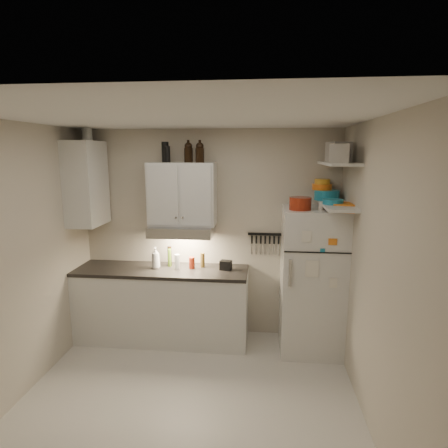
# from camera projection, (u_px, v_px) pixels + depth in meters

# --- Properties ---
(floor) EXTENTS (3.20, 3.00, 0.02)m
(floor) POSITION_uv_depth(u_px,v_px,m) (188.00, 404.00, 3.51)
(floor) COLOR beige
(floor) RESTS_ON ground
(ceiling) EXTENTS (3.20, 3.00, 0.02)m
(ceiling) POSITION_uv_depth(u_px,v_px,m) (182.00, 115.00, 3.02)
(ceiling) COLOR white
(ceiling) RESTS_ON ground
(back_wall) EXTENTS (3.20, 0.02, 2.60)m
(back_wall) POSITION_uv_depth(u_px,v_px,m) (209.00, 234.00, 4.74)
(back_wall) COLOR #BCB3A1
(back_wall) RESTS_ON ground
(left_wall) EXTENTS (0.02, 3.00, 2.60)m
(left_wall) POSITION_uv_depth(u_px,v_px,m) (12.00, 265.00, 3.43)
(left_wall) COLOR #BCB3A1
(left_wall) RESTS_ON ground
(right_wall) EXTENTS (0.02, 3.00, 2.60)m
(right_wall) POSITION_uv_depth(u_px,v_px,m) (376.00, 277.00, 3.10)
(right_wall) COLOR #BCB3A1
(right_wall) RESTS_ON ground
(base_cabinet) EXTENTS (2.10, 0.60, 0.88)m
(base_cabinet) POSITION_uv_depth(u_px,v_px,m) (163.00, 306.00, 4.65)
(base_cabinet) COLOR silver
(base_cabinet) RESTS_ON floor
(countertop) EXTENTS (2.10, 0.62, 0.04)m
(countertop) POSITION_uv_depth(u_px,v_px,m) (161.00, 270.00, 4.57)
(countertop) COLOR black
(countertop) RESTS_ON base_cabinet
(upper_cabinet) EXTENTS (0.80, 0.33, 0.75)m
(upper_cabinet) POSITION_uv_depth(u_px,v_px,m) (182.00, 194.00, 4.50)
(upper_cabinet) COLOR silver
(upper_cabinet) RESTS_ON back_wall
(side_cabinet) EXTENTS (0.33, 0.55, 1.00)m
(side_cabinet) POSITION_uv_depth(u_px,v_px,m) (86.00, 184.00, 4.46)
(side_cabinet) COLOR silver
(side_cabinet) RESTS_ON left_wall
(range_hood) EXTENTS (0.76, 0.46, 0.12)m
(range_hood) POSITION_uv_depth(u_px,v_px,m) (182.00, 230.00, 4.52)
(range_hood) COLOR silver
(range_hood) RESTS_ON back_wall
(fridge) EXTENTS (0.70, 0.68, 1.70)m
(fridge) POSITION_uv_depth(u_px,v_px,m) (312.00, 281.00, 4.35)
(fridge) COLOR silver
(fridge) RESTS_ON floor
(shelf_hi) EXTENTS (0.30, 0.95, 0.03)m
(shelf_hi) POSITION_uv_depth(u_px,v_px,m) (338.00, 164.00, 3.95)
(shelf_hi) COLOR silver
(shelf_hi) RESTS_ON right_wall
(shelf_lo) EXTENTS (0.30, 0.95, 0.03)m
(shelf_lo) POSITION_uv_depth(u_px,v_px,m) (336.00, 205.00, 4.03)
(shelf_lo) COLOR silver
(shelf_lo) RESTS_ON right_wall
(knife_strip) EXTENTS (0.42, 0.02, 0.03)m
(knife_strip) POSITION_uv_depth(u_px,v_px,m) (265.00, 234.00, 4.64)
(knife_strip) COLOR black
(knife_strip) RESTS_ON back_wall
(dutch_oven) EXTENTS (0.31, 0.31, 0.14)m
(dutch_oven) POSITION_uv_depth(u_px,v_px,m) (300.00, 204.00, 4.07)
(dutch_oven) COLOR maroon
(dutch_oven) RESTS_ON fridge
(book_stack) EXTENTS (0.27, 0.31, 0.09)m
(book_stack) POSITION_uv_depth(u_px,v_px,m) (345.00, 207.00, 3.96)
(book_stack) COLOR orange
(book_stack) RESTS_ON fridge
(spice_jar) EXTENTS (0.06, 0.06, 0.09)m
(spice_jar) POSITION_uv_depth(u_px,v_px,m) (321.00, 206.00, 4.05)
(spice_jar) COLOR silver
(spice_jar) RESTS_ON fridge
(stock_pot) EXTENTS (0.26, 0.26, 0.18)m
(stock_pot) POSITION_uv_depth(u_px,v_px,m) (339.00, 153.00, 4.21)
(stock_pot) COLOR silver
(stock_pot) RESTS_ON shelf_hi
(tin_a) EXTENTS (0.26, 0.24, 0.21)m
(tin_a) POSITION_uv_depth(u_px,v_px,m) (339.00, 152.00, 3.83)
(tin_a) COLOR #AAAAAD
(tin_a) RESTS_ON shelf_hi
(tin_b) EXTENTS (0.22, 0.22, 0.18)m
(tin_b) POSITION_uv_depth(u_px,v_px,m) (340.00, 153.00, 3.57)
(tin_b) COLOR #AAAAAD
(tin_b) RESTS_ON shelf_hi
(bowl_teal) EXTENTS (0.28, 0.28, 0.11)m
(bowl_teal) POSITION_uv_depth(u_px,v_px,m) (327.00, 195.00, 4.33)
(bowl_teal) COLOR teal
(bowl_teal) RESTS_ON shelf_lo
(bowl_orange) EXTENTS (0.23, 0.23, 0.07)m
(bowl_orange) POSITION_uv_depth(u_px,v_px,m) (322.00, 187.00, 4.35)
(bowl_orange) COLOR orange
(bowl_orange) RESTS_ON bowl_teal
(bowl_yellow) EXTENTS (0.18, 0.18, 0.06)m
(bowl_yellow) POSITION_uv_depth(u_px,v_px,m) (322.00, 181.00, 4.34)
(bowl_yellow) COLOR gold
(bowl_yellow) RESTS_ON bowl_orange
(plates) EXTENTS (0.26, 0.26, 0.05)m
(plates) POSITION_uv_depth(u_px,v_px,m) (333.00, 202.00, 3.96)
(plates) COLOR teal
(plates) RESTS_ON shelf_lo
(growler_a) EXTENTS (0.13, 0.13, 0.24)m
(growler_a) POSITION_uv_depth(u_px,v_px,m) (188.00, 152.00, 4.39)
(growler_a) COLOR black
(growler_a) RESTS_ON upper_cabinet
(growler_b) EXTENTS (0.12, 0.12, 0.24)m
(growler_b) POSITION_uv_depth(u_px,v_px,m) (200.00, 152.00, 4.32)
(growler_b) COLOR black
(growler_b) RESTS_ON upper_cabinet
(thermos_a) EXTENTS (0.08, 0.08, 0.19)m
(thermos_a) POSITION_uv_depth(u_px,v_px,m) (167.00, 154.00, 4.41)
(thermos_a) COLOR black
(thermos_a) RESTS_ON upper_cabinet
(thermos_b) EXTENTS (0.09, 0.09, 0.24)m
(thermos_b) POSITION_uv_depth(u_px,v_px,m) (165.00, 152.00, 4.45)
(thermos_b) COLOR black
(thermos_b) RESTS_ON upper_cabinet
(side_jar) EXTENTS (0.12, 0.12, 0.16)m
(side_jar) POSITION_uv_depth(u_px,v_px,m) (87.00, 134.00, 4.45)
(side_jar) COLOR silver
(side_jar) RESTS_ON side_cabinet
(soap_bottle) EXTENTS (0.12, 0.12, 0.30)m
(soap_bottle) POSITION_uv_depth(u_px,v_px,m) (156.00, 257.00, 4.55)
(soap_bottle) COLOR silver
(soap_bottle) RESTS_ON countertop
(pepper_mill) EXTENTS (0.07, 0.07, 0.18)m
(pepper_mill) POSITION_uv_depth(u_px,v_px,m) (203.00, 260.00, 4.62)
(pepper_mill) COLOR brown
(pepper_mill) RESTS_ON countertop
(oil_bottle) EXTENTS (0.06, 0.06, 0.22)m
(oil_bottle) POSITION_uv_depth(u_px,v_px,m) (170.00, 258.00, 4.64)
(oil_bottle) COLOR #50741D
(oil_bottle) RESTS_ON countertop
(vinegar_bottle) EXTENTS (0.07, 0.07, 0.25)m
(vinegar_bottle) POSITION_uv_depth(u_px,v_px,m) (170.00, 256.00, 4.68)
(vinegar_bottle) COLOR black
(vinegar_bottle) RESTS_ON countertop
(clear_bottle) EXTENTS (0.06, 0.06, 0.18)m
(clear_bottle) POSITION_uv_depth(u_px,v_px,m) (177.00, 262.00, 4.54)
(clear_bottle) COLOR silver
(clear_bottle) RESTS_ON countertop
(red_jar) EXTENTS (0.09, 0.09, 0.14)m
(red_jar) POSITION_uv_depth(u_px,v_px,m) (192.00, 263.00, 4.56)
(red_jar) COLOR maroon
(red_jar) RESTS_ON countertop
(caddy) EXTENTS (0.15, 0.12, 0.11)m
(caddy) POSITION_uv_depth(u_px,v_px,m) (226.00, 265.00, 4.51)
(caddy) COLOR black
(caddy) RESTS_ON countertop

